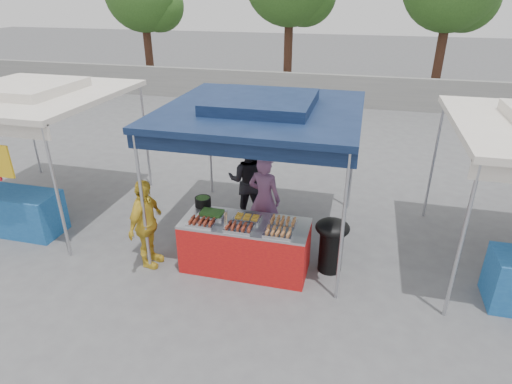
% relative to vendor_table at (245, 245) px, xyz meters
% --- Properties ---
extents(ground_plane, '(80.00, 80.00, 0.00)m').
position_rel_vendor_table_xyz_m(ground_plane, '(0.00, 0.10, -0.43)').
color(ground_plane, '#555557').
extents(back_wall, '(40.00, 0.25, 1.20)m').
position_rel_vendor_table_xyz_m(back_wall, '(0.00, 11.10, 0.17)').
color(back_wall, slate).
rests_on(back_wall, ground_plane).
extents(main_canopy, '(3.20, 3.20, 2.57)m').
position_rel_vendor_table_xyz_m(main_canopy, '(0.00, 1.07, 1.94)').
color(main_canopy, '#B2B2B9').
rests_on(main_canopy, ground_plane).
extents(neighbor_stall_left, '(3.20, 3.20, 2.57)m').
position_rel_vendor_table_xyz_m(neighbor_stall_left, '(-4.50, 0.67, 1.18)').
color(neighbor_stall_left, '#B2B2B9').
rests_on(neighbor_stall_left, ground_plane).
extents(vendor_table, '(2.00, 0.80, 0.85)m').
position_rel_vendor_table_xyz_m(vendor_table, '(0.00, 0.00, 0.00)').
color(vendor_table, red).
rests_on(vendor_table, ground_plane).
extents(food_tray_fl, '(0.42, 0.30, 0.07)m').
position_rel_vendor_table_xyz_m(food_tray_fl, '(-0.63, -0.22, 0.46)').
color(food_tray_fl, silver).
rests_on(food_tray_fl, vendor_table).
extents(food_tray_fm, '(0.42, 0.30, 0.07)m').
position_rel_vendor_table_xyz_m(food_tray_fm, '(-0.03, -0.24, 0.46)').
color(food_tray_fm, silver).
rests_on(food_tray_fm, vendor_table).
extents(food_tray_fr, '(0.42, 0.30, 0.07)m').
position_rel_vendor_table_xyz_m(food_tray_fr, '(0.58, -0.24, 0.46)').
color(food_tray_fr, silver).
rests_on(food_tray_fr, vendor_table).
extents(food_tray_bl, '(0.42, 0.30, 0.07)m').
position_rel_vendor_table_xyz_m(food_tray_bl, '(-0.57, 0.08, 0.46)').
color(food_tray_bl, silver).
rests_on(food_tray_bl, vendor_table).
extents(food_tray_bm, '(0.42, 0.30, 0.07)m').
position_rel_vendor_table_xyz_m(food_tray_bm, '(0.01, 0.09, 0.46)').
color(food_tray_bm, silver).
rests_on(food_tray_bm, vendor_table).
extents(food_tray_br, '(0.42, 0.30, 0.07)m').
position_rel_vendor_table_xyz_m(food_tray_br, '(0.58, 0.10, 0.46)').
color(food_tray_br, silver).
rests_on(food_tray_br, vendor_table).
extents(cooking_pot, '(0.27, 0.27, 0.16)m').
position_rel_vendor_table_xyz_m(cooking_pot, '(-0.83, 0.36, 0.50)').
color(cooking_pot, black).
rests_on(cooking_pot, vendor_table).
extents(skewer_cup, '(0.08, 0.08, 0.09)m').
position_rel_vendor_table_xyz_m(skewer_cup, '(-0.22, -0.27, 0.47)').
color(skewer_cup, '#B2B2B9').
rests_on(skewer_cup, vendor_table).
extents(wok_burner, '(0.54, 0.54, 0.91)m').
position_rel_vendor_table_xyz_m(wok_burner, '(1.33, 0.29, 0.11)').
color(wok_burner, black).
rests_on(wok_burner, ground_plane).
extents(crate_left, '(0.50, 0.35, 0.30)m').
position_rel_vendor_table_xyz_m(crate_left, '(-0.44, 0.52, -0.27)').
color(crate_left, '#12389A').
rests_on(crate_left, ground_plane).
extents(crate_right, '(0.52, 0.36, 0.31)m').
position_rel_vendor_table_xyz_m(crate_right, '(0.42, 0.54, -0.27)').
color(crate_right, '#12389A').
rests_on(crate_right, ground_plane).
extents(crate_stacked, '(0.51, 0.36, 0.31)m').
position_rel_vendor_table_xyz_m(crate_stacked, '(0.42, 0.54, 0.04)').
color(crate_stacked, '#12389A').
rests_on(crate_stacked, crate_right).
extents(vendor_woman, '(0.65, 0.49, 1.62)m').
position_rel_vendor_table_xyz_m(vendor_woman, '(0.09, 0.95, 0.38)').
color(vendor_woman, '#82537A').
rests_on(vendor_woman, ground_plane).
extents(helper_man, '(0.85, 0.68, 1.64)m').
position_rel_vendor_table_xyz_m(helper_man, '(-0.39, 1.63, 0.40)').
color(helper_man, black).
rests_on(helper_man, ground_plane).
extents(customer_person, '(0.42, 0.90, 1.51)m').
position_rel_vendor_table_xyz_m(customer_person, '(-1.56, -0.28, 0.33)').
color(customer_person, gold).
rests_on(customer_person, ground_plane).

